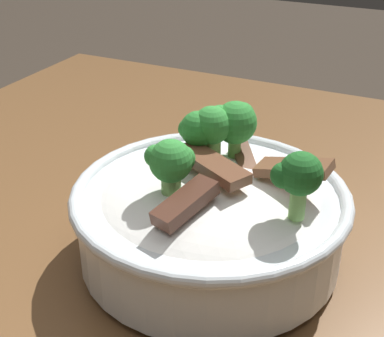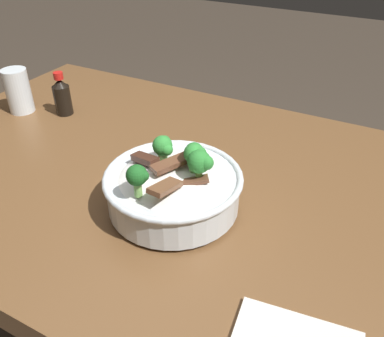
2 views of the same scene
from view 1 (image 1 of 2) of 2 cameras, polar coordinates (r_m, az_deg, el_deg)
The scene contains 1 object.
rice_bowl at distance 0.51m, azimuth 1.93°, elevation -4.34°, with size 0.25×0.25×0.14m.
Camera 1 is at (-0.28, -0.27, 1.11)m, focal length 52.03 mm.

